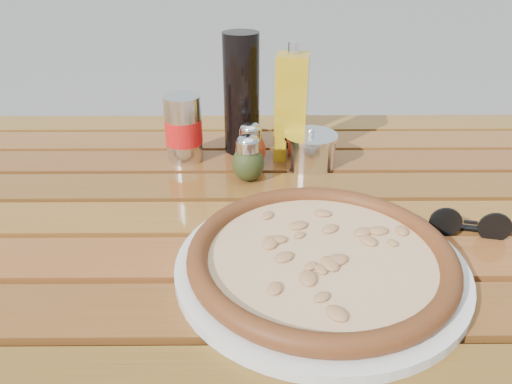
{
  "coord_description": "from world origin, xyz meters",
  "views": [
    {
      "loc": [
        -0.0,
        -0.64,
        1.13
      ],
      "look_at": [
        0.0,
        0.02,
        0.78
      ],
      "focal_mm": 35.0,
      "sensor_mm": 36.0,
      "label": 1
    }
  ],
  "objects_px": {
    "sunglasses": "(469,225)",
    "oregano_shaker": "(248,159)",
    "pepper_shaker": "(251,146)",
    "pizza": "(321,256)",
    "parmesan_tin": "(310,149)",
    "plate": "(320,266)",
    "table": "(256,258)",
    "olive_oil_cruet": "(292,107)",
    "soda_can": "(184,129)",
    "dark_bottle": "(241,94)"
  },
  "relations": [
    {
      "from": "sunglasses",
      "to": "oregano_shaker",
      "type": "bearing_deg",
      "value": 163.29
    },
    {
      "from": "pepper_shaker",
      "to": "oregano_shaker",
      "type": "height_order",
      "value": "same"
    },
    {
      "from": "pizza",
      "to": "parmesan_tin",
      "type": "relative_size",
      "value": 3.23
    },
    {
      "from": "plate",
      "to": "sunglasses",
      "type": "height_order",
      "value": "sunglasses"
    },
    {
      "from": "table",
      "to": "olive_oil_cruet",
      "type": "distance_m",
      "value": 0.29
    },
    {
      "from": "soda_can",
      "to": "olive_oil_cruet",
      "type": "height_order",
      "value": "olive_oil_cruet"
    },
    {
      "from": "soda_can",
      "to": "olive_oil_cruet",
      "type": "xyz_separation_m",
      "value": [
        0.19,
        0.01,
        0.04
      ]
    },
    {
      "from": "oregano_shaker",
      "to": "dark_bottle",
      "type": "xyz_separation_m",
      "value": [
        -0.01,
        0.13,
        0.07
      ]
    },
    {
      "from": "table",
      "to": "pizza",
      "type": "xyz_separation_m",
      "value": [
        0.08,
        -0.13,
        0.1
      ]
    },
    {
      "from": "pepper_shaker",
      "to": "oregano_shaker",
      "type": "xyz_separation_m",
      "value": [
        -0.0,
        -0.06,
        0.0
      ]
    },
    {
      "from": "oregano_shaker",
      "to": "sunglasses",
      "type": "relative_size",
      "value": 0.74
    },
    {
      "from": "pepper_shaker",
      "to": "olive_oil_cruet",
      "type": "height_order",
      "value": "olive_oil_cruet"
    },
    {
      "from": "pepper_shaker",
      "to": "oregano_shaker",
      "type": "relative_size",
      "value": 1.0
    },
    {
      "from": "pizza",
      "to": "olive_oil_cruet",
      "type": "height_order",
      "value": "olive_oil_cruet"
    },
    {
      "from": "table",
      "to": "pepper_shaker",
      "type": "distance_m",
      "value": 0.21
    },
    {
      "from": "oregano_shaker",
      "to": "sunglasses",
      "type": "distance_m",
      "value": 0.35
    },
    {
      "from": "plate",
      "to": "pepper_shaker",
      "type": "height_order",
      "value": "pepper_shaker"
    },
    {
      "from": "olive_oil_cruet",
      "to": "dark_bottle",
      "type": "bearing_deg",
      "value": 159.25
    },
    {
      "from": "parmesan_tin",
      "to": "sunglasses",
      "type": "bearing_deg",
      "value": -49.72
    },
    {
      "from": "sunglasses",
      "to": "pepper_shaker",
      "type": "bearing_deg",
      "value": 155.53
    },
    {
      "from": "table",
      "to": "dark_bottle",
      "type": "relative_size",
      "value": 6.36
    },
    {
      "from": "plate",
      "to": "pizza",
      "type": "xyz_separation_m",
      "value": [
        0.0,
        0.0,
        0.02
      ]
    },
    {
      "from": "oregano_shaker",
      "to": "parmesan_tin",
      "type": "distance_m",
      "value": 0.12
    },
    {
      "from": "parmesan_tin",
      "to": "sunglasses",
      "type": "height_order",
      "value": "parmesan_tin"
    },
    {
      "from": "pizza",
      "to": "parmesan_tin",
      "type": "height_order",
      "value": "parmesan_tin"
    },
    {
      "from": "table",
      "to": "soda_can",
      "type": "bearing_deg",
      "value": 121.84
    },
    {
      "from": "plate",
      "to": "dark_bottle",
      "type": "distance_m",
      "value": 0.41
    },
    {
      "from": "sunglasses",
      "to": "pizza",
      "type": "bearing_deg",
      "value": -146.53
    },
    {
      "from": "table",
      "to": "plate",
      "type": "bearing_deg",
      "value": -59.42
    },
    {
      "from": "oregano_shaker",
      "to": "sunglasses",
      "type": "height_order",
      "value": "oregano_shaker"
    },
    {
      "from": "pizza",
      "to": "olive_oil_cruet",
      "type": "bearing_deg",
      "value": 92.28
    },
    {
      "from": "soda_can",
      "to": "sunglasses",
      "type": "distance_m",
      "value": 0.5
    },
    {
      "from": "pepper_shaker",
      "to": "sunglasses",
      "type": "bearing_deg",
      "value": -37.44
    },
    {
      "from": "table",
      "to": "soda_can",
      "type": "relative_size",
      "value": 11.67
    },
    {
      "from": "oregano_shaker",
      "to": "soda_can",
      "type": "xyz_separation_m",
      "value": [
        -0.12,
        0.09,
        0.02
      ]
    },
    {
      "from": "sunglasses",
      "to": "parmesan_tin",
      "type": "bearing_deg",
      "value": 143.25
    },
    {
      "from": "plate",
      "to": "olive_oil_cruet",
      "type": "distance_m",
      "value": 0.36
    },
    {
      "from": "dark_bottle",
      "to": "sunglasses",
      "type": "xyz_separation_m",
      "value": [
        0.32,
        -0.3,
        -0.09
      ]
    },
    {
      "from": "pepper_shaker",
      "to": "soda_can",
      "type": "distance_m",
      "value": 0.13
    },
    {
      "from": "table",
      "to": "pepper_shaker",
      "type": "xyz_separation_m",
      "value": [
        -0.01,
        0.18,
        0.11
      ]
    },
    {
      "from": "pepper_shaker",
      "to": "olive_oil_cruet",
      "type": "xyz_separation_m",
      "value": [
        0.07,
        0.04,
        0.06
      ]
    },
    {
      "from": "dark_bottle",
      "to": "pizza",
      "type": "bearing_deg",
      "value": -74.92
    },
    {
      "from": "parmesan_tin",
      "to": "sunglasses",
      "type": "xyz_separation_m",
      "value": [
        0.2,
        -0.23,
        -0.01
      ]
    },
    {
      "from": "dark_bottle",
      "to": "parmesan_tin",
      "type": "xyz_separation_m",
      "value": [
        0.12,
        -0.07,
        -0.08
      ]
    },
    {
      "from": "oregano_shaker",
      "to": "table",
      "type": "bearing_deg",
      "value": -84.15
    },
    {
      "from": "oregano_shaker",
      "to": "soda_can",
      "type": "height_order",
      "value": "soda_can"
    },
    {
      "from": "sunglasses",
      "to": "dark_bottle",
      "type": "bearing_deg",
      "value": 149.34
    },
    {
      "from": "plate",
      "to": "oregano_shaker",
      "type": "xyz_separation_m",
      "value": [
        -0.09,
        0.26,
        0.03
      ]
    },
    {
      "from": "plate",
      "to": "dark_bottle",
      "type": "bearing_deg",
      "value": 105.08
    },
    {
      "from": "parmesan_tin",
      "to": "soda_can",
      "type": "bearing_deg",
      "value": 173.06
    }
  ]
}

